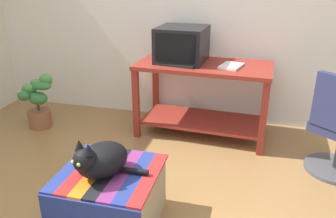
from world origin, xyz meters
The scene contains 8 objects.
back_wall centered at (0.00, 2.05, 1.30)m, with size 8.00×0.10×2.60m, color silver.
desk centered at (0.22, 1.60, 0.52)m, with size 1.37×0.75×0.76m.
tv_monitor centered at (-0.02, 1.65, 0.93)m, with size 0.50×0.52×0.35m.
keyboard centered at (-0.03, 1.46, 0.77)m, with size 0.40×0.15×0.02m, color black.
book centered at (0.49, 1.53, 0.77)m, with size 0.18×0.26×0.02m, color white.
ottoman_with_blanket centered at (-0.15, 0.04, 0.21)m, with size 0.64×0.63×0.41m.
cat centered at (-0.18, -0.01, 0.52)m, with size 0.49×0.43×0.28m.
potted_plant centered at (-1.54, 1.31, 0.29)m, with size 0.38×0.36×0.58m.
Camera 1 is at (0.69, -1.70, 1.62)m, focal length 36.32 mm.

